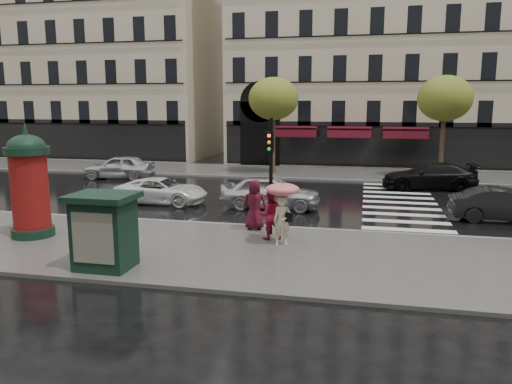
% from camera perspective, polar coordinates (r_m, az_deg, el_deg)
% --- Properties ---
extents(ground, '(160.00, 160.00, 0.00)m').
position_cam_1_polar(ground, '(17.08, -2.50, -6.57)').
color(ground, black).
rests_on(ground, ground).
extents(near_sidewalk, '(90.00, 7.00, 0.12)m').
position_cam_1_polar(near_sidewalk, '(16.60, -2.95, -6.85)').
color(near_sidewalk, '#474744').
rests_on(near_sidewalk, ground).
extents(far_sidewalk, '(90.00, 6.00, 0.12)m').
position_cam_1_polar(far_sidewalk, '(35.39, 5.45, 2.22)').
color(far_sidewalk, '#474744').
rests_on(far_sidewalk, ground).
extents(near_kerb, '(90.00, 0.25, 0.14)m').
position_cam_1_polar(near_kerb, '(19.87, -0.27, -3.95)').
color(near_kerb, slate).
rests_on(near_kerb, ground).
extents(far_kerb, '(90.00, 0.25, 0.14)m').
position_cam_1_polar(far_kerb, '(32.45, 4.79, 1.53)').
color(far_kerb, slate).
rests_on(far_kerb, ground).
extents(zebra_crossing, '(3.60, 11.75, 0.01)m').
position_cam_1_polar(zebra_crossing, '(25.93, 16.10, -1.16)').
color(zebra_crossing, silver).
rests_on(zebra_crossing, ground).
extents(bldg_far_corner, '(26.00, 14.00, 22.90)m').
position_cam_1_polar(bldg_far_corner, '(46.28, 15.24, 17.75)').
color(bldg_far_corner, '#B7A88C').
rests_on(bldg_far_corner, ground).
extents(bldg_far_left, '(24.00, 14.00, 22.90)m').
position_cam_1_polar(bldg_far_left, '(53.18, -18.00, 16.58)').
color(bldg_far_left, '#B7A88C').
rests_on(bldg_far_left, ground).
extents(tree_far_left, '(3.40, 3.40, 6.64)m').
position_cam_1_polar(tree_far_left, '(34.38, 2.02, 10.57)').
color(tree_far_left, '#38281C').
rests_on(tree_far_left, ground).
extents(tree_far_right, '(3.40, 3.40, 6.64)m').
position_cam_1_polar(tree_far_right, '(34.14, 20.78, 9.93)').
color(tree_far_right, '#38281C').
rests_on(tree_far_right, ground).
extents(woman_umbrella, '(1.15, 1.15, 2.20)m').
position_cam_1_polar(woman_umbrella, '(16.86, 3.04, -1.29)').
color(woman_umbrella, beige).
rests_on(woman_umbrella, near_sidewalk).
extents(woman_red, '(1.08, 0.97, 1.81)m').
position_cam_1_polar(woman_red, '(17.69, 1.55, -2.54)').
color(woman_red, '#A71436').
rests_on(woman_red, near_sidewalk).
extents(man_burgundy, '(1.04, 0.78, 1.92)m').
position_cam_1_polar(man_burgundy, '(19.04, -0.16, -1.45)').
color(man_burgundy, '#4D0F1F').
rests_on(man_burgundy, near_sidewalk).
extents(morris_column, '(1.55, 1.55, 4.17)m').
position_cam_1_polar(morris_column, '(19.66, -24.49, 1.06)').
color(morris_column, black).
rests_on(morris_column, near_sidewalk).
extents(traffic_light, '(0.27, 0.40, 4.27)m').
position_cam_1_polar(traffic_light, '(17.97, 1.66, 3.11)').
color(traffic_light, black).
rests_on(traffic_light, near_sidewalk).
extents(newsstand, '(1.85, 1.56, 2.22)m').
position_cam_1_polar(newsstand, '(15.21, -16.95, -4.19)').
color(newsstand, black).
rests_on(newsstand, near_sidewalk).
extents(car_silver, '(4.66, 1.89, 1.59)m').
position_cam_1_polar(car_silver, '(23.39, 1.68, 0.00)').
color(car_silver, silver).
rests_on(car_silver, ground).
extents(car_darkgrey, '(4.26, 1.50, 1.40)m').
position_cam_1_polar(car_darkgrey, '(23.27, 26.46, -1.35)').
color(car_darkgrey, black).
rests_on(car_darkgrey, ground).
extents(car_white, '(4.58, 2.17, 1.26)m').
position_cam_1_polar(car_white, '(25.08, -10.74, 0.15)').
color(car_white, white).
rests_on(car_white, ground).
extents(car_black, '(5.45, 2.67, 1.53)m').
position_cam_1_polar(car_black, '(30.44, 19.20, 1.75)').
color(car_black, black).
rests_on(car_black, ground).
extents(car_far_silver, '(4.79, 2.38, 1.57)m').
position_cam_1_polar(car_far_silver, '(33.85, -15.40, 2.78)').
color(car_far_silver, silver).
rests_on(car_far_silver, ground).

